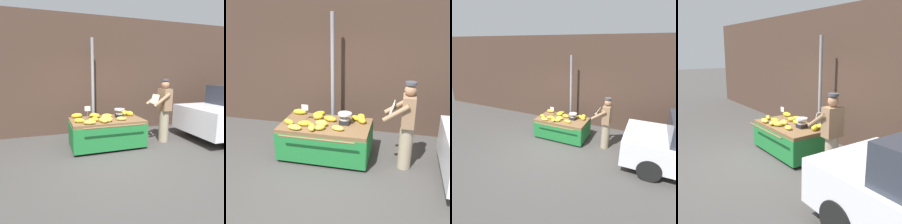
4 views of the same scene
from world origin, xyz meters
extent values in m
plane|color=#423F3D|center=(0.00, 0.00, 0.00)|extent=(60.00, 60.00, 0.00)
cube|color=#473328|center=(0.00, 2.66, 1.79)|extent=(16.00, 0.24, 3.58)
cylinder|color=gray|center=(-0.18, 2.13, 1.43)|extent=(0.09, 0.09, 2.85)
cube|color=brown|center=(-0.07, 1.09, 0.68)|extent=(1.81, 1.02, 0.08)
cylinder|color=black|center=(-0.89, 1.09, 0.34)|extent=(0.05, 0.68, 0.68)
cylinder|color=#B7B7BC|center=(-0.92, 1.09, 0.34)|extent=(0.01, 0.12, 0.12)
cylinder|color=black|center=(0.76, 1.09, 0.34)|extent=(0.05, 0.68, 0.68)
cylinder|color=#B7B7BC|center=(0.79, 1.09, 0.34)|extent=(0.01, 0.12, 0.12)
cylinder|color=#4C4742|center=(-0.07, 1.52, 0.32)|extent=(0.05, 0.05, 0.64)
cube|color=#1E7233|center=(-0.07, 0.58, 0.35)|extent=(1.81, 0.02, 0.58)
cube|color=#1E7233|center=(-0.07, 1.60, 0.35)|extent=(1.81, 0.02, 0.58)
cube|color=#1E7233|center=(-0.97, 1.09, 0.35)|extent=(0.02, 1.02, 0.58)
cube|color=#1E7233|center=(0.84, 1.09, 0.35)|extent=(0.02, 1.02, 0.58)
cylinder|color=brown|center=(-0.07, 0.40, 0.70)|extent=(1.45, 0.04, 0.04)
cube|color=black|center=(0.31, 1.17, 0.76)|extent=(0.20, 0.20, 0.09)
cylinder|color=#B7B7BC|center=(0.31, 1.17, 0.86)|extent=(0.02, 0.02, 0.11)
cylinder|color=#B7B7BC|center=(0.31, 1.17, 0.94)|extent=(0.28, 0.28, 0.03)
cylinder|color=#B7B7BC|center=(0.31, 1.17, 0.83)|extent=(0.21, 0.21, 0.03)
cylinder|color=#997A51|center=(-0.53, 1.18, 0.83)|extent=(0.01, 0.01, 0.22)
cube|color=white|center=(-0.53, 1.18, 1.00)|extent=(0.14, 0.01, 0.12)
ellipsoid|color=gold|center=(-0.79, 0.90, 0.77)|extent=(0.27, 0.21, 0.11)
ellipsoid|color=gold|center=(-0.01, 1.24, 0.77)|extent=(0.30, 0.19, 0.11)
ellipsoid|color=yellow|center=(0.60, 1.49, 0.77)|extent=(0.22, 0.25, 0.11)
ellipsoid|color=gold|center=(-0.45, 0.90, 0.77)|extent=(0.29, 0.19, 0.10)
ellipsoid|color=gold|center=(-0.33, 1.49, 0.77)|extent=(0.31, 0.32, 0.10)
ellipsoid|color=gold|center=(-0.76, 1.47, 0.78)|extent=(0.30, 0.16, 0.12)
ellipsoid|color=gold|center=(0.50, 1.41, 0.77)|extent=(0.24, 0.20, 0.11)
ellipsoid|color=yellow|center=(-0.11, 0.96, 0.78)|extent=(0.26, 0.19, 0.13)
ellipsoid|color=gold|center=(-0.29, 1.30, 0.78)|extent=(0.26, 0.25, 0.12)
ellipsoid|color=yellow|center=(0.24, 0.84, 0.76)|extent=(0.27, 0.19, 0.09)
ellipsoid|color=yellow|center=(-0.58, 0.68, 0.77)|extent=(0.31, 0.21, 0.10)
ellipsoid|color=yellow|center=(-0.09, 0.78, 0.77)|extent=(0.25, 0.26, 0.11)
ellipsoid|color=yellow|center=(-0.25, 0.75, 0.77)|extent=(0.21, 0.32, 0.11)
ellipsoid|color=gold|center=(0.65, 1.29, 0.78)|extent=(0.24, 0.25, 0.13)
cylinder|color=gray|center=(1.54, 0.99, 0.44)|extent=(0.26, 0.26, 0.88)
cube|color=#8C6B4C|center=(1.54, 0.99, 1.17)|extent=(0.23, 0.38, 0.58)
sphere|color=#9E7051|center=(1.54, 0.99, 1.56)|extent=(0.21, 0.21, 0.21)
cylinder|color=#3F3F47|center=(1.54, 0.99, 1.69)|extent=(0.20, 0.20, 0.05)
cylinder|color=#8C6B4C|center=(1.32, 0.78, 1.18)|extent=(0.48, 0.09, 0.37)
cylinder|color=#8C6B4C|center=(1.32, 1.20, 1.18)|extent=(0.48, 0.09, 0.37)
cube|color=silver|center=(1.24, 0.99, 1.19)|extent=(0.09, 0.34, 0.25)
cylinder|color=black|center=(2.91, 1.43, 0.30)|extent=(0.60, 0.18, 0.60)
camera|label=1|loc=(-1.47, -3.69, 1.83)|focal=32.30mm
camera|label=2|loc=(1.39, -3.97, 2.98)|focal=45.22mm
camera|label=3|loc=(2.62, -4.56, 3.29)|focal=30.04mm
camera|label=4|loc=(5.11, -2.41, 2.52)|focal=42.85mm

